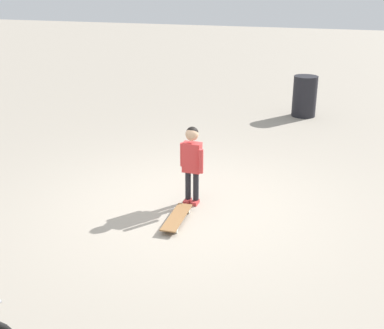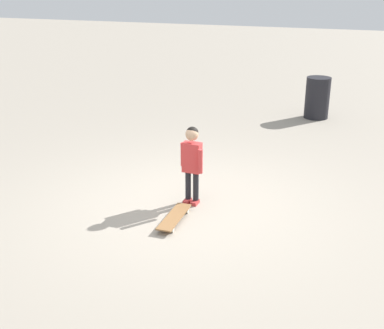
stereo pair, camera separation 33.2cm
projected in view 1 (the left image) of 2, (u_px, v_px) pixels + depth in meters
The scene contains 4 objects.
ground_plane at pixel (187, 206), 6.49m from camera, with size 50.00×50.00×0.00m, color #9E9384.
child_person at pixel (192, 157), 6.34m from camera, with size 0.23×0.37×1.06m.
skateboard at pixel (177, 217), 6.04m from camera, with size 0.77×0.22×0.07m.
trash_bin at pixel (305, 96), 10.53m from camera, with size 0.51×0.51×0.87m, color black.
Camera 1 is at (5.56, 1.83, 2.84)m, focal length 45.69 mm.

